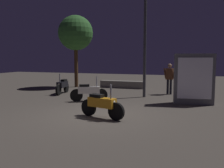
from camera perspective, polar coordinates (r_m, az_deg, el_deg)
The scene contains 9 objects.
ground_plane at distance 8.37m, azimuth -3.48°, elevation -7.20°, with size 40.00×40.00×0.00m, color #4C443D.
motorcycle_orange_foreground at distance 7.85m, azimuth -2.41°, elevation -4.82°, with size 1.63×0.54×1.11m.
motorcycle_black_parked_left at distance 13.35m, azimuth -11.50°, elevation -0.38°, with size 0.44×1.66×1.11m.
motorcycle_white_parked_right at distance 10.86m, azimuth -5.45°, elevation -1.77°, with size 1.54×0.80×1.11m.
person_rider_beside at distance 13.22m, azimuth 13.28°, elevation 1.80°, with size 0.67×0.30×1.62m.
streetlamp_near at distance 12.10m, azimuth 7.73°, elevation 12.40°, with size 0.36×0.36×5.15m.
tree_left_bg at distance 16.38m, azimuth -8.50°, elevation 11.63°, with size 2.26×2.26×4.67m.
kiosk_billboard at distance 10.69m, azimuth 18.56°, elevation 1.12°, with size 1.65×0.74×2.10m.
planter_wall_low at distance 15.68m, azimuth 2.40°, elevation -0.09°, with size 2.84×0.50×0.45m.
Camera 1 is at (3.12, -7.52, 1.94)m, focal length 39.13 mm.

